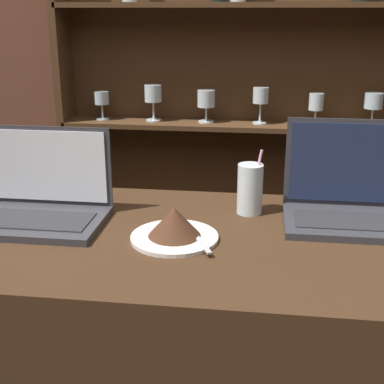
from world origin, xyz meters
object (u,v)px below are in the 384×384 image
(laptop_near, at_px, (40,201))
(water_glass, at_px, (250,189))
(cake_plate, at_px, (175,226))
(laptop_far, at_px, (352,199))

(laptop_near, distance_m, water_glass, 0.55)
(laptop_near, height_order, cake_plate, laptop_near)
(cake_plate, bearing_deg, laptop_near, 167.46)
(laptop_near, relative_size, laptop_far, 1.00)
(water_glass, bearing_deg, laptop_far, -4.49)
(laptop_far, distance_m, cake_plate, 0.47)
(cake_plate, bearing_deg, laptop_far, 22.62)
(laptop_near, height_order, laptop_far, laptop_far)
(laptop_near, relative_size, water_glass, 1.97)
(cake_plate, bearing_deg, water_glass, 49.64)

